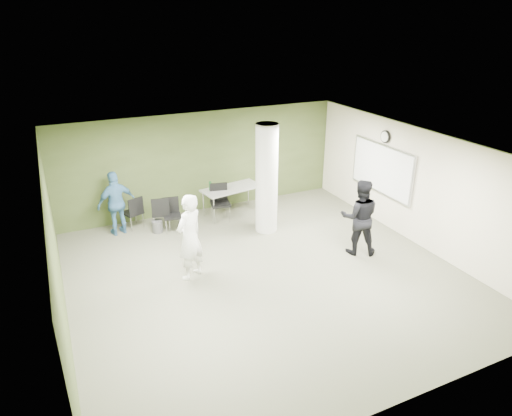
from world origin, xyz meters
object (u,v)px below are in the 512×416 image
folding_table (231,189)px  man_blue (117,203)px  woman_white (190,237)px  man_black (359,217)px  chair_back_left (134,210)px

folding_table → man_blue: 3.06m
folding_table → man_blue: bearing=168.6°
woman_white → man_black: woman_white is taller
folding_table → chair_back_left: folding_table is taller
woman_white → man_black: 3.91m
woman_white → man_blue: 2.99m
woman_white → man_blue: (-1.03, 2.80, -0.11)m
chair_back_left → man_blue: size_ratio=0.53×
woman_white → man_black: (3.86, -0.59, -0.04)m
man_blue → chair_back_left: bearing=-178.3°
man_black → woman_white: bearing=20.4°
folding_table → man_blue: man_blue is taller
chair_back_left → man_blue: man_blue is taller
woman_white → chair_back_left: bearing=-109.3°
woman_white → man_blue: bearing=-100.9°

